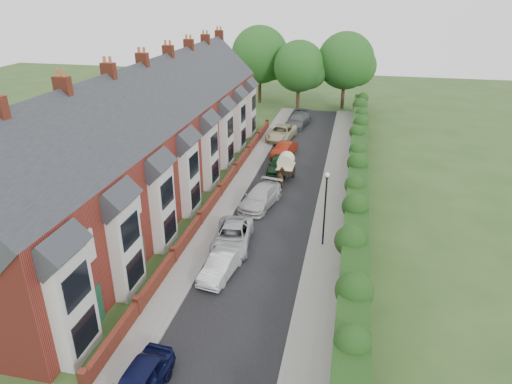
% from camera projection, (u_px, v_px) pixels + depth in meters
% --- Properties ---
extents(ground, '(140.00, 140.00, 0.00)m').
position_uv_depth(ground, '(259.00, 273.00, 27.05)').
color(ground, '#2D4C1E').
rests_on(ground, ground).
extents(road, '(6.00, 58.00, 0.02)m').
position_uv_depth(road, '(281.00, 197.00, 36.94)').
color(road, black).
rests_on(road, ground).
extents(pavement_hedge_side, '(2.20, 58.00, 0.12)m').
position_uv_depth(pavement_hedge_side, '(332.00, 201.00, 36.13)').
color(pavement_hedge_side, gray).
rests_on(pavement_hedge_side, ground).
extents(pavement_house_side, '(1.70, 58.00, 0.12)m').
position_uv_depth(pavement_house_side, '(235.00, 192.00, 37.67)').
color(pavement_house_side, gray).
rests_on(pavement_house_side, ground).
extents(kerb_hedge_side, '(0.18, 58.00, 0.13)m').
position_uv_depth(kerb_hedge_side, '(319.00, 199.00, 36.33)').
color(kerb_hedge_side, gray).
rests_on(kerb_hedge_side, ground).
extents(kerb_house_side, '(0.18, 58.00, 0.13)m').
position_uv_depth(kerb_house_side, '(245.00, 193.00, 37.51)').
color(kerb_house_side, gray).
rests_on(kerb_house_side, ground).
extents(hedge, '(2.10, 58.00, 2.85)m').
position_uv_depth(hedge, '(357.00, 185.00, 35.15)').
color(hedge, black).
rests_on(hedge, ground).
extents(terrace_row, '(9.05, 40.50, 11.50)m').
position_uv_depth(terrace_row, '(152.00, 139.00, 36.22)').
color(terrace_row, maroon).
rests_on(terrace_row, ground).
extents(garden_wall_row, '(0.35, 40.35, 1.10)m').
position_uv_depth(garden_wall_row, '(220.00, 191.00, 36.81)').
color(garden_wall_row, maroon).
rests_on(garden_wall_row, ground).
extents(lamppost, '(0.32, 0.32, 5.16)m').
position_uv_depth(lamppost, '(325.00, 200.00, 28.60)').
color(lamppost, black).
rests_on(lamppost, ground).
extents(tree_far_left, '(7.14, 6.80, 9.29)m').
position_uv_depth(tree_far_left, '(302.00, 68.00, 60.94)').
color(tree_far_left, '#332316').
rests_on(tree_far_left, ground).
extents(tree_far_right, '(7.98, 7.60, 10.31)m').
position_uv_depth(tree_far_right, '(348.00, 62.00, 61.31)').
color(tree_far_right, '#332316').
rests_on(tree_far_right, ground).
extents(tree_far_back, '(8.40, 8.00, 10.82)m').
position_uv_depth(tree_far_back, '(263.00, 56.00, 64.40)').
color(tree_far_back, '#332316').
rests_on(tree_far_back, ground).
extents(car_navy, '(1.97, 4.26, 1.41)m').
position_uv_depth(car_navy, '(138.00, 384.00, 18.60)').
color(car_navy, black).
rests_on(car_navy, ground).
extents(car_silver_a, '(1.97, 4.20, 1.33)m').
position_uv_depth(car_silver_a, '(221.00, 265.00, 26.65)').
color(car_silver_a, silver).
rests_on(car_silver_a, ground).
extents(car_silver_b, '(2.89, 5.30, 1.41)m').
position_uv_depth(car_silver_b, '(232.00, 236.00, 29.64)').
color(car_silver_b, '#B6B9BE').
rests_on(car_silver_b, ground).
extents(car_white, '(3.04, 5.43, 1.49)m').
position_uv_depth(car_white, '(260.00, 197.00, 35.10)').
color(car_white, '#BABABA').
rests_on(car_white, ground).
extents(car_green, '(1.90, 4.39, 1.48)m').
position_uv_depth(car_green, '(278.00, 165.00, 41.51)').
color(car_green, black).
rests_on(car_green, ground).
extents(car_red, '(2.39, 4.25, 1.33)m').
position_uv_depth(car_red, '(284.00, 149.00, 45.70)').
color(car_red, maroon).
rests_on(car_red, ground).
extents(car_beige, '(3.18, 5.74, 1.52)m').
position_uv_depth(car_beige, '(281.00, 133.00, 50.63)').
color(car_beige, '#C3BA8D').
rests_on(car_beige, ground).
extents(car_grey, '(2.93, 5.62, 1.55)m').
position_uv_depth(car_grey, '(298.00, 120.00, 55.52)').
color(car_grey, '#515258').
rests_on(car_grey, ground).
extents(car_black, '(2.30, 4.19, 1.35)m').
position_uv_depth(car_black, '(302.00, 114.00, 58.32)').
color(car_black, black).
rests_on(car_black, ground).
extents(horse, '(1.43, 2.03, 1.57)m').
position_uv_depth(horse, '(282.00, 179.00, 38.35)').
color(horse, '#48351A').
rests_on(horse, ground).
extents(horse_cart, '(1.48, 3.28, 2.37)m').
position_uv_depth(horse_cart, '(286.00, 164.00, 39.90)').
color(horse_cart, black).
rests_on(horse_cart, ground).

